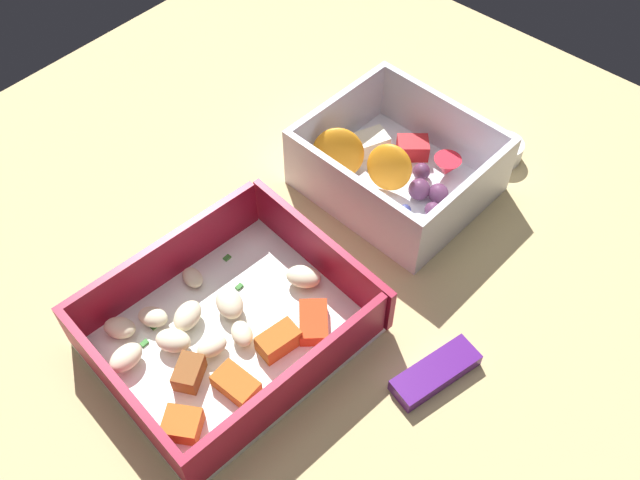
# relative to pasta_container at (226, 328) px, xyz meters

# --- Properties ---
(table_surface) EXTENTS (0.80, 0.80, 0.02)m
(table_surface) POSITION_rel_pasta_container_xyz_m (-0.09, 0.01, -0.03)
(table_surface) COLOR tan
(table_surface) RESTS_ON ground
(pasta_container) EXTENTS (0.20, 0.17, 0.05)m
(pasta_container) POSITION_rel_pasta_container_xyz_m (0.00, 0.00, 0.00)
(pasta_container) COLOR white
(pasta_container) RESTS_ON table_surface
(fruit_bowl) EXTENTS (0.14, 0.16, 0.06)m
(fruit_bowl) POSITION_rel_pasta_container_xyz_m (-0.21, -0.00, 0.01)
(fruit_bowl) COLOR white
(fruit_bowl) RESTS_ON table_surface
(candy_bar) EXTENTS (0.07, 0.04, 0.01)m
(candy_bar) POSITION_rel_pasta_container_xyz_m (-0.08, 0.14, -0.01)
(candy_bar) COLOR #51197A
(candy_bar) RESTS_ON table_surface
(paper_cup_liner) EXTENTS (0.04, 0.04, 0.02)m
(paper_cup_liner) POSITION_rel_pasta_container_xyz_m (-0.31, 0.05, -0.01)
(paper_cup_liner) COLOR white
(paper_cup_liner) RESTS_ON table_surface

